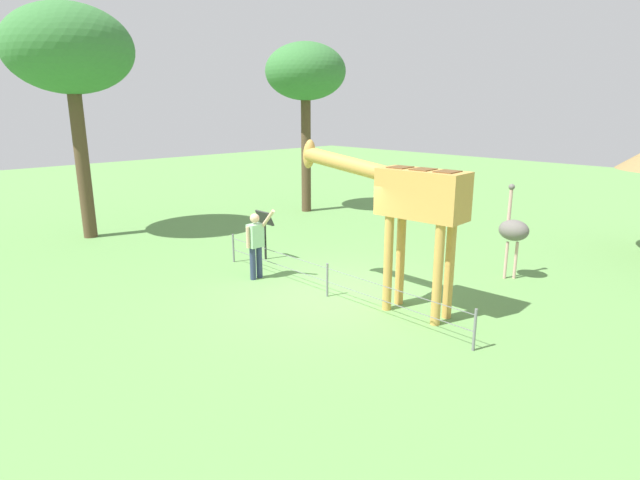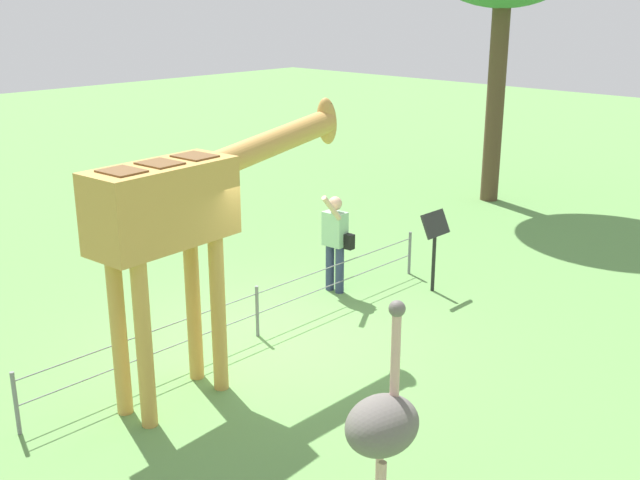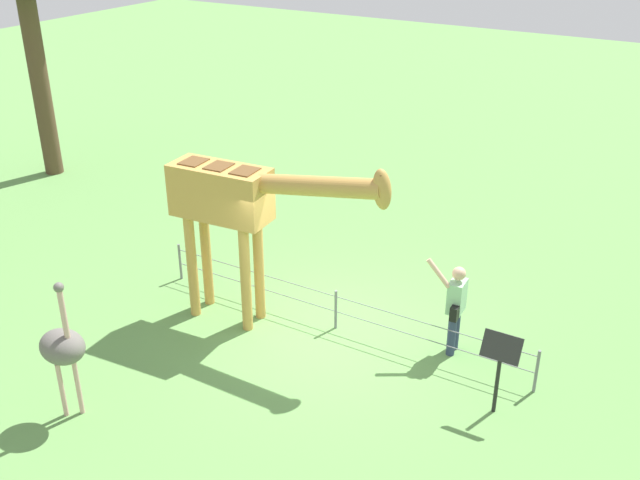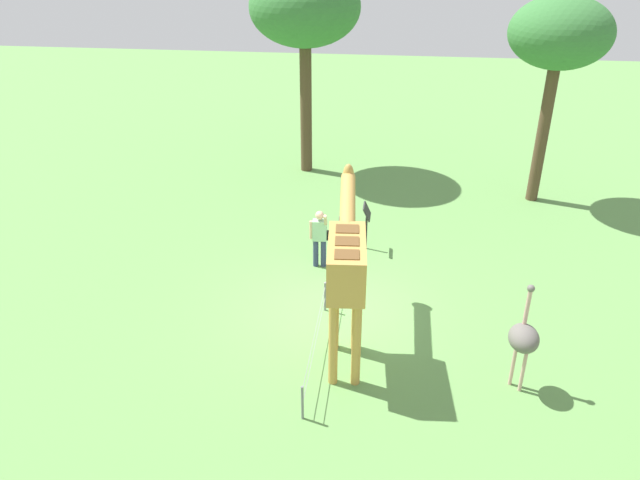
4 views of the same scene
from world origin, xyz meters
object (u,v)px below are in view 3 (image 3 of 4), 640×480
Objects in this scene: giraffe at (238,203)px; info_sign at (500,358)px; ostrich at (63,347)px; visitor at (455,305)px.

giraffe is 4.85m from info_sign.
giraffe is 3.60m from ostrich.
info_sign is (4.66, -0.17, -1.31)m from giraffe.
ostrich is 6.18m from info_sign.
ostrich is at bearing -133.82° from visitor.
visitor is at bearing 134.52° from info_sign.
info_sign is at bearing -45.48° from visitor.
giraffe is at bearing 177.91° from info_sign.
ostrich is (-4.17, -4.34, 0.27)m from visitor.
ostrich reaches higher than info_sign.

